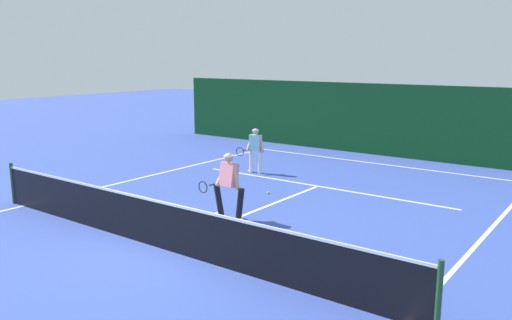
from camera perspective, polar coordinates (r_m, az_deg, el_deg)
The scene contains 10 objects.
ground_plane at distance 11.02m, azimuth -10.47°, elevation -9.49°, with size 80.00×80.00×0.00m, color #374EA7.
court_line_baseline_far at distance 19.71m, azimuth 13.02°, elevation -0.37°, with size 10.40×0.10×0.01m, color white.
court_line_sideline_left at distance 15.08m, azimuth -24.18°, elevation -4.61°, with size 0.10×21.59×0.01m, color white.
court_line_service at distance 15.95m, azimuth 6.81°, elevation -2.87°, with size 8.48×0.10×0.01m, color white.
court_line_centre at distance 13.27m, azimuth -0.32°, elevation -5.68°, with size 0.10×6.40×0.01m, color white.
tennis_net at distance 10.84m, azimuth -10.57°, elevation -6.91°, with size 11.39×0.09×1.11m.
player_near at distance 12.48m, azimuth -3.04°, elevation -2.53°, with size 0.99×0.83×1.64m.
player_far at distance 17.49m, azimuth -0.09°, elevation 1.25°, with size 0.65×0.84×1.53m.
tennis_ball at distance 14.95m, azimuth 1.36°, elevation -3.62°, with size 0.07×0.07×0.07m, color #D1E033.
back_fence_windscreen at distance 21.03m, azimuth 15.05°, elevation 4.18°, with size 21.31×0.12×2.85m, color #0D3A1A.
Camera 1 is at (7.61, -6.97, 3.86)m, focal length 36.40 mm.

